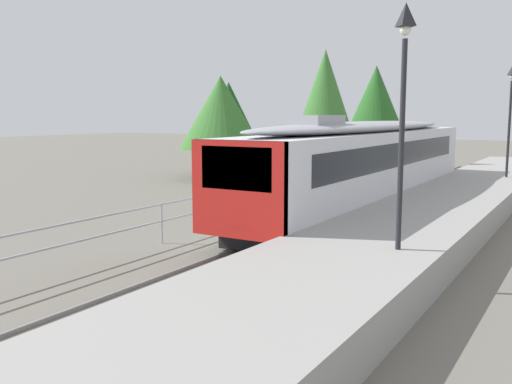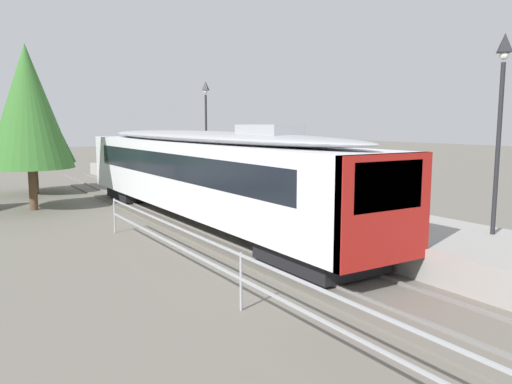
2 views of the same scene
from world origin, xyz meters
TOP-DOWN VIEW (x-y plane):
  - ground_plane at (-3.00, 22.00)m, footprint 160.00×160.00m
  - track_rails at (0.00, 22.00)m, footprint 3.20×60.00m
  - commuter_train at (0.00, 29.71)m, footprint 2.82×19.50m
  - station_platform at (3.25, 22.00)m, footprint 3.90×60.00m
  - platform_lamp_mid_platform at (4.23, 20.20)m, footprint 0.34×0.34m
  - platform_lamp_far_end at (4.23, 37.66)m, footprint 0.34×0.34m
  - tree_behind_station_far at (-4.09, 42.42)m, footprint 4.42×4.42m
  - tree_distant_centre at (-5.01, 36.77)m, footprint 3.75×3.75m

SIDE VIEW (x-z plane):
  - ground_plane at x=-3.00m, z-range 0.00..0.00m
  - track_rails at x=0.00m, z-range -0.04..0.10m
  - station_platform at x=3.25m, z-range 0.00..0.90m
  - commuter_train at x=0.00m, z-range 0.28..4.02m
  - tree_behind_station_far at x=-4.09m, z-range 0.87..7.80m
  - platform_lamp_mid_platform at x=4.23m, z-range 1.95..7.30m
  - platform_lamp_far_end at x=4.23m, z-range 1.95..7.30m
  - tree_distant_centre at x=-5.01m, z-range 0.95..8.36m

